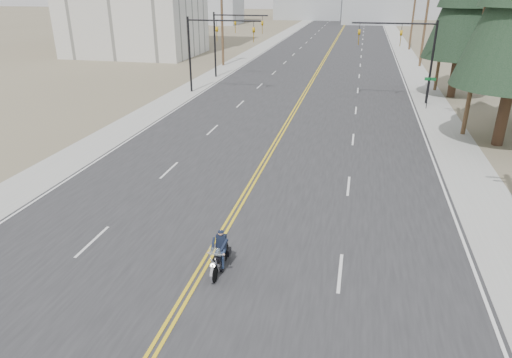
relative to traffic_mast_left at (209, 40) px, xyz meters
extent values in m
plane|color=#776D56|center=(8.98, -32.00, -4.94)|extent=(400.00, 400.00, 0.00)
cube|color=#303033|center=(8.98, 38.00, -4.93)|extent=(20.00, 200.00, 0.01)
cube|color=#A5A5A0|center=(-2.52, 38.00, -4.93)|extent=(3.00, 200.00, 0.01)
cube|color=#A5A5A0|center=(20.48, 38.00, -4.93)|extent=(3.00, 200.00, 0.01)
cylinder|color=black|center=(-2.02, 0.00, -1.44)|extent=(0.20, 0.20, 7.00)
cylinder|color=black|center=(1.48, 0.00, 1.76)|extent=(7.00, 0.14, 0.14)
imported|color=#BF8C0C|center=(0.78, 0.00, 1.11)|extent=(0.21, 0.26, 1.30)
imported|color=#BF8C0C|center=(4.28, 0.00, 1.11)|extent=(0.21, 0.26, 1.30)
cylinder|color=black|center=(19.98, 0.00, -1.44)|extent=(0.20, 0.20, 7.00)
cylinder|color=black|center=(16.48, 0.00, 1.76)|extent=(7.00, 0.14, 0.14)
imported|color=#BF8C0C|center=(17.18, 0.00, 1.11)|extent=(0.21, 0.26, 1.30)
imported|color=#BF8C0C|center=(13.68, 0.00, 1.11)|extent=(0.21, 0.26, 1.30)
cylinder|color=black|center=(-2.02, 8.00, -1.44)|extent=(0.20, 0.20, 7.00)
cylinder|color=black|center=(0.98, 8.00, 1.76)|extent=(6.00, 0.14, 0.14)
imported|color=#BF8C0C|center=(0.38, 8.00, 1.11)|extent=(0.21, 0.26, 1.30)
imported|color=#BF8C0C|center=(3.38, 8.00, 1.11)|extent=(0.21, 0.26, 1.30)
cylinder|color=black|center=(19.78, -2.00, -3.64)|extent=(0.06, 0.06, 2.60)
cube|color=#0C5926|center=(19.78, -2.00, -2.44)|extent=(0.90, 0.03, 0.25)
cylinder|color=brown|center=(21.48, -9.00, 0.81)|extent=(0.30, 0.30, 11.50)
cylinder|color=brown|center=(21.48, 6.00, 0.56)|extent=(0.30, 0.30, 11.00)
cylinder|color=brown|center=(21.48, 21.00, 0.81)|extent=(0.30, 0.30, 11.50)
cylinder|color=brown|center=(21.48, 38.00, 0.56)|extent=(0.30, 0.30, 11.00)
cylinder|color=brown|center=(-3.52, 16.00, 0.31)|extent=(0.30, 0.30, 10.50)
cylinder|color=#382619|center=(23.24, -10.96, -3.02)|extent=(0.74, 0.74, 3.83)
cylinder|color=#382619|center=(22.54, 3.20, -3.16)|extent=(0.62, 0.62, 3.54)
camera|label=1|loc=(14.06, -42.26, 4.73)|focal=32.00mm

